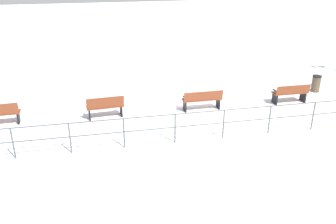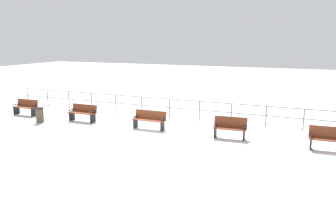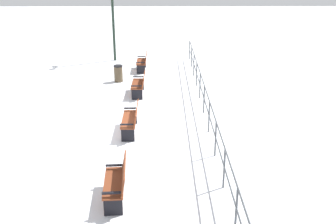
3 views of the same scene
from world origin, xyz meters
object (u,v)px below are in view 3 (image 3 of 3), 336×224
object	(u,v)px
bench_second	(139,84)
trash_bin	(118,73)
bench_third	(132,119)
lamppost_near	(112,0)
bench_nearest	(143,61)
bench_fourth	(117,182)

from	to	relation	value
bench_second	trash_bin	bearing A→B (deg)	-60.65
bench_second	trash_bin	distance (m)	2.28
bench_third	lamppost_near	bearing A→B (deg)	-81.02
bench_second	lamppost_near	world-z (taller)	lamppost_near
bench_third	trash_bin	bearing A→B (deg)	-80.39
bench_second	lamppost_near	distance (m)	7.23
bench_nearest	trash_bin	world-z (taller)	bench_nearest
bench_second	bench_fourth	world-z (taller)	bench_fourth
lamppost_near	trash_bin	size ratio (longest dim) A/B	6.21
bench_second	trash_bin	size ratio (longest dim) A/B	1.98
bench_nearest	bench_third	distance (m)	8.11
bench_third	bench_nearest	bearing A→B (deg)	-90.46
bench_nearest	bench_third	size ratio (longest dim) A/B	0.92
bench_second	bench_third	bearing A→B (deg)	89.26
bench_nearest	bench_second	bearing A→B (deg)	90.23
bench_third	bench_fourth	size ratio (longest dim) A/B	1.11
trash_bin	bench_fourth	bearing A→B (deg)	95.99
bench_third	lamppost_near	size ratio (longest dim) A/B	0.34
lamppost_near	bench_fourth	bearing A→B (deg)	96.83
bench_second	bench_third	size ratio (longest dim) A/B	0.94
bench_nearest	bench_third	world-z (taller)	same
bench_second	lamppost_near	xyz separation A→B (m)	(1.80, -6.37, 2.91)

